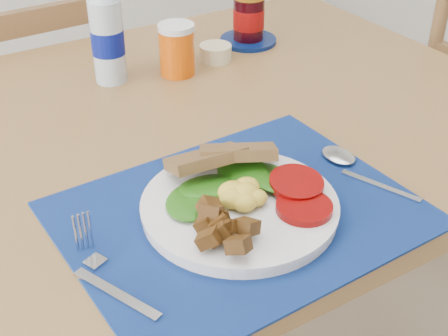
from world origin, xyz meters
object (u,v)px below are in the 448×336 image
water_bottle (107,34)px  juice_glass (177,51)px  chair_far (9,76)px  jam_on_saucer (249,21)px  breakfast_plate (238,204)px

water_bottle → juice_glass: bearing=-17.4°
chair_far → juice_glass: bearing=114.4°
chair_far → jam_on_saucer: (0.44, -0.40, 0.18)m
breakfast_plate → juice_glass: (0.15, 0.45, 0.03)m
chair_far → water_bottle: size_ratio=5.91×
juice_glass → jam_on_saucer: bearing=16.9°
water_bottle → jam_on_saucer: size_ratio=1.72×
water_bottle → breakfast_plate: bearing=-93.1°
breakfast_plate → juice_glass: bearing=85.3°
chair_far → juice_glass: (0.23, -0.46, 0.18)m
juice_glass → chair_far: bearing=116.7°
chair_far → juice_glass: 0.54m
breakfast_plate → jam_on_saucer: jam_on_saucer is taller
chair_far → breakfast_plate: size_ratio=4.75×
juice_glass → breakfast_plate: bearing=-108.4°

